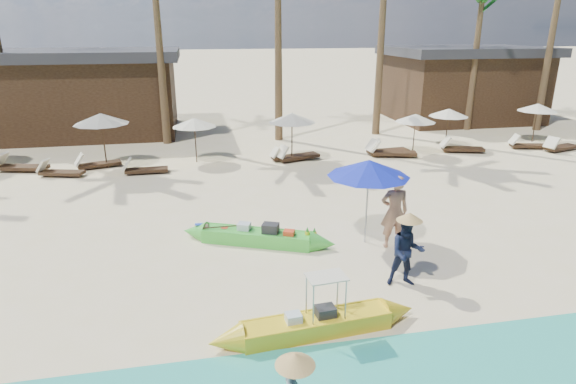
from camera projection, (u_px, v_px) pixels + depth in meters
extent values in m
plane|color=beige|center=(293.00, 277.00, 10.93)|extent=(240.00, 240.00, 0.00)
cube|color=green|center=(257.00, 237.00, 12.59)|extent=(2.89, 1.69, 0.35)
cube|color=white|center=(257.00, 237.00, 12.58)|extent=(2.45, 1.38, 0.16)
cube|color=#262628|center=(271.00, 230.00, 12.43)|extent=(0.50, 0.45, 0.32)
cube|color=silver|center=(244.00, 228.00, 12.63)|extent=(0.40, 0.38, 0.25)
cube|color=red|center=(289.00, 234.00, 12.31)|extent=(0.34, 0.32, 0.20)
cylinder|color=red|center=(225.00, 229.00, 12.77)|extent=(0.20, 0.20, 0.08)
cylinder|color=#262628|center=(215.00, 230.00, 12.73)|extent=(0.18, 0.18, 0.07)
sphere|color=tan|center=(206.00, 227.00, 12.81)|extent=(0.16, 0.16, 0.16)
cylinder|color=gold|center=(307.00, 234.00, 12.34)|extent=(0.13, 0.13, 0.16)
cylinder|color=gold|center=(314.00, 235.00, 12.30)|extent=(0.13, 0.13, 0.16)
cube|color=gold|center=(316.00, 325.00, 8.89)|extent=(2.84, 0.85, 0.34)
cube|color=white|center=(316.00, 324.00, 8.88)|extent=(2.44, 0.65, 0.15)
cube|color=#262628|center=(325.00, 313.00, 8.86)|extent=(0.38, 0.31, 0.26)
cube|color=silver|center=(293.00, 319.00, 8.70)|extent=(0.30, 0.27, 0.23)
cube|color=beige|center=(326.00, 277.00, 8.62)|extent=(0.75, 0.55, 0.03)
imported|color=tan|center=(394.00, 212.00, 12.16)|extent=(0.76, 0.56, 1.93)
imported|color=#121932|center=(407.00, 252.00, 10.38)|extent=(0.87, 0.74, 1.58)
cylinder|color=#99999E|center=(367.00, 203.00, 12.36)|extent=(0.05, 0.05, 2.19)
cone|color=#1221AD|center=(369.00, 168.00, 12.06)|extent=(2.09, 2.09, 0.43)
cube|color=#3C2918|center=(23.00, 167.00, 18.89)|extent=(1.95, 1.03, 0.13)
cube|color=beige|center=(1.00, 159.00, 18.82)|extent=(0.55, 0.68, 0.54)
cylinder|color=#3C2918|center=(104.00, 141.00, 19.18)|extent=(0.05, 0.05, 2.13)
cone|color=beige|center=(101.00, 119.00, 18.88)|extent=(2.13, 2.13, 0.43)
cube|color=#3C2918|center=(62.00, 173.00, 18.28)|extent=(1.70, 0.94, 0.11)
cube|color=beige|center=(43.00, 165.00, 18.24)|extent=(0.49, 0.60, 0.47)
cube|color=#3C2918|center=(99.00, 164.00, 19.40)|extent=(1.74, 1.01, 0.12)
cube|color=beige|center=(79.00, 159.00, 18.97)|extent=(0.52, 0.62, 0.48)
cylinder|color=#3C2918|center=(195.00, 141.00, 19.96)|extent=(0.05, 0.05, 1.82)
cone|color=beige|center=(194.00, 122.00, 19.71)|extent=(1.82, 1.82, 0.36)
cube|color=#3C2918|center=(147.00, 170.00, 18.63)|extent=(1.61, 0.55, 0.11)
cube|color=beige|center=(127.00, 164.00, 18.40)|extent=(0.37, 0.53, 0.47)
cylinder|color=#3C2918|center=(292.00, 138.00, 20.11)|extent=(0.05, 0.05, 1.99)
cone|color=beige|center=(292.00, 118.00, 19.83)|extent=(1.99, 1.99, 0.40)
cube|color=#3C2918|center=(290.00, 157.00, 20.56)|extent=(1.61, 0.78, 0.11)
cube|color=beige|center=(275.00, 152.00, 20.23)|extent=(0.43, 0.56, 0.45)
cube|color=#3C2918|center=(299.00, 157.00, 20.49)|extent=(1.91, 1.13, 0.13)
cube|color=beige|center=(282.00, 151.00, 20.02)|extent=(0.57, 0.69, 0.53)
cylinder|color=#3C2918|center=(414.00, 135.00, 21.15)|extent=(0.04, 0.04, 1.77)
cone|color=beige|center=(416.00, 118.00, 20.90)|extent=(1.77, 1.77, 0.35)
cube|color=#3C2918|center=(394.00, 153.00, 21.03)|extent=(1.98, 1.07, 0.13)
cube|color=beige|center=(376.00, 145.00, 20.97)|extent=(0.57, 0.70, 0.55)
cube|color=#3C2918|center=(388.00, 151.00, 21.41)|extent=(1.89, 0.77, 0.13)
cube|color=beige|center=(372.00, 145.00, 21.09)|extent=(0.47, 0.63, 0.54)
cylinder|color=#3C2918|center=(447.00, 129.00, 22.34)|extent=(0.04, 0.04, 1.79)
cone|color=beige|center=(449.00, 113.00, 22.09)|extent=(1.79, 1.79, 0.36)
cube|color=#3C2918|center=(463.00, 149.00, 21.79)|extent=(1.91, 1.07, 0.13)
cube|color=beige|center=(446.00, 142.00, 21.75)|extent=(0.55, 0.68, 0.53)
cylinder|color=#3C2918|center=(535.00, 124.00, 23.50)|extent=(0.05, 0.05, 1.84)
cone|color=beige|center=(538.00, 107.00, 23.24)|extent=(1.84, 1.84, 0.37)
cube|color=#3C2918|center=(529.00, 146.00, 22.45)|extent=(1.73, 0.90, 0.12)
cube|color=beige|center=(514.00, 139.00, 22.38)|extent=(0.48, 0.61, 0.48)
cube|color=#3C2918|center=(561.00, 147.00, 22.07)|extent=(1.86, 1.04, 0.12)
cube|color=beige|center=(551.00, 143.00, 21.63)|extent=(0.54, 0.66, 0.52)
cone|color=brown|center=(159.00, 35.00, 21.93)|extent=(0.40, 0.40, 10.08)
cone|color=brown|center=(278.00, 22.00, 22.49)|extent=(0.40, 0.40, 11.26)
cone|color=brown|center=(383.00, 1.00, 23.49)|extent=(0.40, 0.40, 13.16)
cone|color=brown|center=(476.00, 54.00, 25.42)|extent=(0.40, 0.40, 8.07)
cone|color=brown|center=(553.00, 29.00, 24.90)|extent=(0.40, 0.40, 10.64)
cube|color=#3C2918|center=(76.00, 98.00, 25.10)|extent=(10.00, 6.00, 3.80)
cube|color=#2D2D33|center=(70.00, 55.00, 24.40)|extent=(10.80, 6.60, 0.50)
cube|color=#3C2918|center=(461.00, 88.00, 29.09)|extent=(8.00, 6.00, 3.80)
cube|color=#2D2D33|center=(466.00, 51.00, 28.39)|extent=(8.80, 6.60, 0.50)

